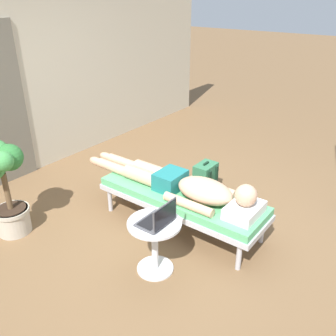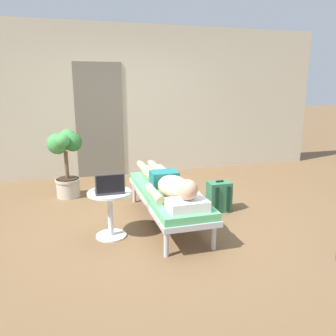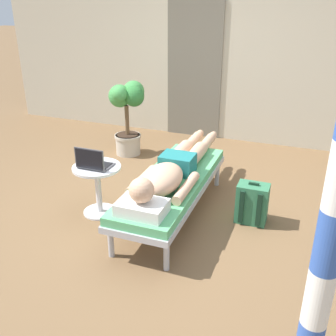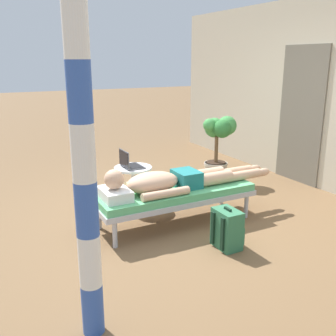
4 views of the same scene
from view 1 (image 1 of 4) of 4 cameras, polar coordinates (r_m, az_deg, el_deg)
ground_plane at (r=4.06m, az=0.90°, el=-9.07°), size 40.00×40.00×0.00m
house_wall_back at (r=5.33m, az=-21.60°, el=13.71°), size 7.60×0.20×2.70m
lounge_chair at (r=3.89m, az=2.08°, el=-4.73°), size 0.61×1.86×0.42m
person_reclining at (r=3.78m, az=2.69°, el=-2.71°), size 0.53×2.17×0.32m
side_table at (r=3.30m, az=-2.10°, el=-10.87°), size 0.48×0.48×0.52m
laptop at (r=3.14m, az=-1.43°, el=-7.93°), size 0.31×0.24×0.23m
backpack at (r=4.61m, az=5.80°, el=-1.70°), size 0.30×0.26×0.42m
potted_plant at (r=4.03m, az=-24.47°, el=-1.62°), size 0.50×0.52×1.00m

